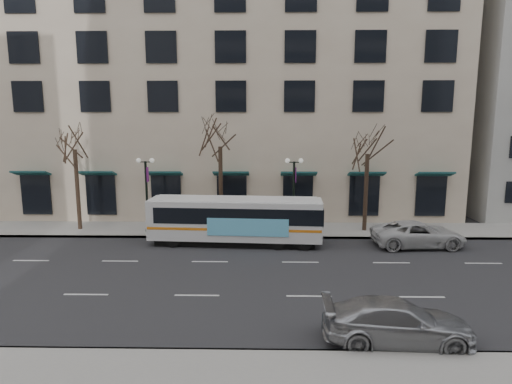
{
  "coord_description": "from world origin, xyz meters",
  "views": [
    {
      "loc": [
        2.98,
        -20.3,
        7.75
      ],
      "look_at": [
        2.57,
        1.84,
        4.0
      ],
      "focal_mm": 30.0,
      "sensor_mm": 36.0,
      "label": 1
    }
  ],
  "objects_px": {
    "lamp_post_right": "(294,192)",
    "silver_car": "(397,322)",
    "tree_far_mid": "(220,132)",
    "lamp_post_left": "(147,191)",
    "tree_far_right": "(368,140)",
    "white_pickup": "(418,234)",
    "tree_far_left": "(74,135)",
    "city_bus": "(237,219)"
  },
  "relations": [
    {
      "from": "tree_far_right",
      "to": "silver_car",
      "type": "xyz_separation_m",
      "value": [
        -2.33,
        -15.0,
        -5.66
      ]
    },
    {
      "from": "tree_far_left",
      "to": "lamp_post_right",
      "type": "bearing_deg",
      "value": -2.29
    },
    {
      "from": "tree_far_mid",
      "to": "white_pickup",
      "type": "height_order",
      "value": "tree_far_mid"
    },
    {
      "from": "tree_far_right",
      "to": "lamp_post_left",
      "type": "height_order",
      "value": "tree_far_right"
    },
    {
      "from": "tree_far_mid",
      "to": "white_pickup",
      "type": "relative_size",
      "value": 1.52
    },
    {
      "from": "tree_far_left",
      "to": "silver_car",
      "type": "distance_m",
      "value": 23.93
    },
    {
      "from": "lamp_post_left",
      "to": "white_pickup",
      "type": "bearing_deg",
      "value": -8.92
    },
    {
      "from": "tree_far_left",
      "to": "tree_far_right",
      "type": "xyz_separation_m",
      "value": [
        20.0,
        0.0,
        -0.28
      ]
    },
    {
      "from": "tree_far_right",
      "to": "silver_car",
      "type": "distance_m",
      "value": 16.2
    },
    {
      "from": "tree_far_mid",
      "to": "lamp_post_left",
      "type": "height_order",
      "value": "tree_far_mid"
    },
    {
      "from": "tree_far_mid",
      "to": "tree_far_right",
      "type": "relative_size",
      "value": 1.06
    },
    {
      "from": "city_bus",
      "to": "white_pickup",
      "type": "xyz_separation_m",
      "value": [
        11.25,
        -0.34,
        -0.82
      ]
    },
    {
      "from": "tree_far_mid",
      "to": "silver_car",
      "type": "height_order",
      "value": "tree_far_mid"
    },
    {
      "from": "lamp_post_right",
      "to": "silver_car",
      "type": "bearing_deg",
      "value": -79.53
    },
    {
      "from": "tree_far_left",
      "to": "white_pickup",
      "type": "xyz_separation_m",
      "value": [
        22.52,
        -3.35,
        -5.92
      ]
    },
    {
      "from": "lamp_post_right",
      "to": "silver_car",
      "type": "relative_size",
      "value": 1.0
    },
    {
      "from": "tree_far_mid",
      "to": "lamp_post_right",
      "type": "relative_size",
      "value": 1.64
    },
    {
      "from": "lamp_post_left",
      "to": "white_pickup",
      "type": "height_order",
      "value": "lamp_post_left"
    },
    {
      "from": "tree_far_mid",
      "to": "lamp_post_right",
      "type": "bearing_deg",
      "value": -6.83
    },
    {
      "from": "lamp_post_right",
      "to": "white_pickup",
      "type": "distance_m",
      "value": 8.29
    },
    {
      "from": "tree_far_right",
      "to": "lamp_post_right",
      "type": "relative_size",
      "value": 1.55
    },
    {
      "from": "lamp_post_right",
      "to": "white_pickup",
      "type": "bearing_deg",
      "value": -20.09
    },
    {
      "from": "tree_far_right",
      "to": "lamp_post_left",
      "type": "relative_size",
      "value": 1.55
    },
    {
      "from": "tree_far_mid",
      "to": "white_pickup",
      "type": "xyz_separation_m",
      "value": [
        12.52,
        -3.35,
        -6.13
      ]
    },
    {
      "from": "lamp_post_right",
      "to": "tree_far_left",
      "type": "bearing_deg",
      "value": 177.71
    },
    {
      "from": "tree_far_right",
      "to": "city_bus",
      "type": "height_order",
      "value": "tree_far_right"
    },
    {
      "from": "lamp_post_left",
      "to": "city_bus",
      "type": "relative_size",
      "value": 0.48
    },
    {
      "from": "silver_car",
      "to": "city_bus",
      "type": "bearing_deg",
      "value": 30.67
    },
    {
      "from": "silver_car",
      "to": "white_pickup",
      "type": "bearing_deg",
      "value": -20.0
    },
    {
      "from": "lamp_post_right",
      "to": "tree_far_mid",
      "type": "bearing_deg",
      "value": 173.17
    },
    {
      "from": "white_pickup",
      "to": "tree_far_right",
      "type": "bearing_deg",
      "value": 33.63
    },
    {
      "from": "tree_far_mid",
      "to": "tree_far_right",
      "type": "distance_m",
      "value": 10.01
    },
    {
      "from": "silver_car",
      "to": "white_pickup",
      "type": "xyz_separation_m",
      "value": [
        4.85,
        11.65,
        0.02
      ]
    },
    {
      "from": "city_bus",
      "to": "tree_far_left",
      "type": "bearing_deg",
      "value": 168.57
    },
    {
      "from": "city_bus",
      "to": "silver_car",
      "type": "xyz_separation_m",
      "value": [
        6.4,
        -11.99,
        -0.84
      ]
    },
    {
      "from": "tree_far_right",
      "to": "white_pickup",
      "type": "bearing_deg",
      "value": -53.03
    },
    {
      "from": "tree_far_left",
      "to": "lamp_post_right",
      "type": "relative_size",
      "value": 1.6
    },
    {
      "from": "lamp_post_left",
      "to": "silver_car",
      "type": "distance_m",
      "value": 19.3
    },
    {
      "from": "city_bus",
      "to": "white_pickup",
      "type": "height_order",
      "value": "city_bus"
    },
    {
      "from": "tree_far_mid",
      "to": "lamp_post_left",
      "type": "xyz_separation_m",
      "value": [
        -4.99,
        -0.6,
        -3.96
      ]
    },
    {
      "from": "lamp_post_left",
      "to": "white_pickup",
      "type": "distance_m",
      "value": 17.86
    },
    {
      "from": "tree_far_left",
      "to": "tree_far_mid",
      "type": "bearing_deg",
      "value": 0.0
    }
  ]
}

